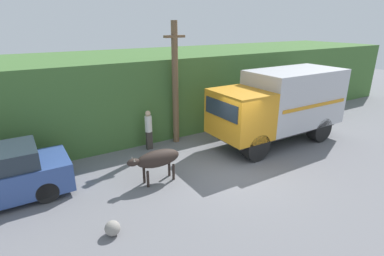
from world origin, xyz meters
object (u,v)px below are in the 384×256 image
cargo_truck (281,104)px  roadside_rock (112,228)px  pedestrian_on_hill (149,128)px  brown_cow (157,159)px  utility_pole (175,82)px

cargo_truck → roadside_rock: size_ratio=15.71×
cargo_truck → pedestrian_on_hill: (-5.33, 2.26, -0.82)m
cargo_truck → roadside_rock: 8.83m
roadside_rock → brown_cow: bearing=40.9°
brown_cow → cargo_truck: bearing=-2.3°
pedestrian_on_hill → utility_pole: bearing=-175.1°
pedestrian_on_hill → utility_pole: (1.39, 0.16, 1.75)m
pedestrian_on_hill → roadside_rock: 5.55m
utility_pole → roadside_rock: size_ratio=13.12×
utility_pole → roadside_rock: (-4.44, -4.74, -2.50)m
cargo_truck → utility_pole: utility_pole is taller
brown_cow → roadside_rock: size_ratio=4.66×
cargo_truck → brown_cow: cargo_truck is taller
brown_cow → utility_pole: utility_pole is taller
pedestrian_on_hill → roadside_rock: pedestrian_on_hill is taller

